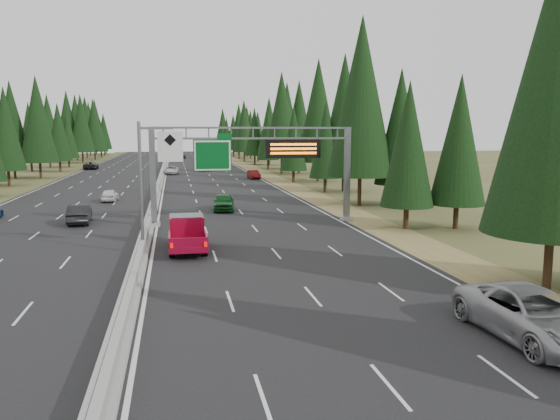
{
  "coord_description": "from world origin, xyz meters",
  "views": [
    {
      "loc": [
        1.99,
        -8.66,
        7.42
      ],
      "look_at": [
        7.56,
        20.0,
        3.27
      ],
      "focal_mm": 35.0,
      "sensor_mm": 36.0,
      "label": 1
    }
  ],
  "objects": [
    {
      "name": "road",
      "position": [
        0.0,
        80.0,
        0.04
      ],
      "size": [
        32.0,
        260.0,
        0.08
      ],
      "primitive_type": "cube",
      "color": "black",
      "rests_on": "ground"
    },
    {
      "name": "shoulder_right",
      "position": [
        17.8,
        80.0,
        0.03
      ],
      "size": [
        3.6,
        260.0,
        0.06
      ],
      "primitive_type": "cube",
      "color": "olive",
      "rests_on": "ground"
    },
    {
      "name": "shoulder_left",
      "position": [
        -17.8,
        80.0,
        0.03
      ],
      "size": [
        3.6,
        260.0,
        0.06
      ],
      "primitive_type": "cube",
      "color": "#444821",
      "rests_on": "ground"
    },
    {
      "name": "median_barrier",
      "position": [
        0.0,
        80.0,
        0.41
      ],
      "size": [
        0.7,
        260.0,
        0.85
      ],
      "color": "gray",
      "rests_on": "road"
    },
    {
      "name": "sign_gantry",
      "position": [
        8.92,
        34.88,
        5.27
      ],
      "size": [
        16.75,
        0.98,
        7.8
      ],
      "color": "slate",
      "rests_on": "road"
    },
    {
      "name": "hov_sign_pole",
      "position": [
        0.58,
        24.97,
        4.72
      ],
      "size": [
        2.8,
        0.5,
        8.0
      ],
      "color": "slate",
      "rests_on": "road"
    },
    {
      "name": "tree_row_right",
      "position": [
        22.18,
        68.45,
        9.19
      ],
      "size": [
        12.14,
        241.28,
        18.93
      ],
      "color": "black",
      "rests_on": "ground"
    },
    {
      "name": "tree_row_left",
      "position": [
        -22.14,
        76.82,
        9.32
      ],
      "size": [
        12.21,
        243.62,
        18.94
      ],
      "color": "black",
      "rests_on": "ground"
    },
    {
      "name": "silver_minivan",
      "position": [
        14.42,
        8.0,
        0.98
      ],
      "size": [
        3.3,
        6.61,
        1.8
      ],
      "primitive_type": "imported",
      "rotation": [
        0.0,
        0.0,
        0.05
      ],
      "color": "#9E9DA2",
      "rests_on": "road"
    },
    {
      "name": "red_pickup",
      "position": [
        2.69,
        26.05,
        1.22
      ],
      "size": [
        2.27,
        6.34,
        2.07
      ],
      "color": "black",
      "rests_on": "road"
    },
    {
      "name": "car_ahead_green",
      "position": [
        6.57,
        42.88,
        0.89
      ],
      "size": [
        2.36,
        4.89,
        1.61
      ],
      "primitive_type": "imported",
      "rotation": [
        0.0,
        0.0,
        -0.1
      ],
      "color": "#13531D",
      "rests_on": "road"
    },
    {
      "name": "car_ahead_dkred",
      "position": [
        14.5,
        77.82,
        0.77
      ],
      "size": [
        1.81,
        4.28,
        1.37
      ],
      "primitive_type": "imported",
      "rotation": [
        0.0,
        0.0,
        0.09
      ],
      "color": "#630E0E",
      "rests_on": "road"
    },
    {
      "name": "car_ahead_dkgrey",
      "position": [
        7.65,
        97.49,
        0.88
      ],
      "size": [
        2.6,
        5.62,
        1.59
      ],
      "primitive_type": "imported",
      "rotation": [
        0.0,
        0.0,
        -0.07
      ],
      "color": "black",
      "rests_on": "road"
    },
    {
      "name": "car_ahead_white",
      "position": [
        1.5,
        90.41,
        0.8
      ],
      "size": [
        2.8,
        5.36,
        1.44
      ],
      "primitive_type": "imported",
      "rotation": [
        0.0,
        0.0,
        -0.08
      ],
      "color": "silver",
      "rests_on": "road"
    },
    {
      "name": "car_ahead_far",
      "position": [
        4.52,
        149.15,
        0.75
      ],
      "size": [
        1.93,
        4.08,
        1.35
      ],
      "primitive_type": "imported",
      "rotation": [
        0.0,
        0.0,
        -0.09
      ],
      "color": "black",
      "rests_on": "road"
    },
    {
      "name": "car_onc_near",
      "position": [
        -5.67,
        37.6,
        0.85
      ],
      "size": [
        1.94,
        4.77,
        1.54
      ],
      "primitive_type": "imported",
      "rotation": [
        0.0,
        0.0,
        3.21
      ],
      "color": "black",
      "rests_on": "road"
    },
    {
      "name": "car_onc_white",
      "position": [
        -4.9,
        52.17,
        0.74
      ],
      "size": [
        1.66,
        3.93,
        1.32
      ],
      "primitive_type": "imported",
      "rotation": [
        0.0,
        0.0,
        3.12
      ],
      "color": "silver",
      "rests_on": "road"
    },
    {
      "name": "car_onc_far",
      "position": [
        -14.5,
        106.93,
        0.86
      ],
      "size": [
        2.72,
        5.67,
        1.56
      ],
      "primitive_type": "imported",
      "rotation": [
        0.0,
        0.0,
        3.17
      ],
      "color": "black",
      "rests_on": "road"
    }
  ]
}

